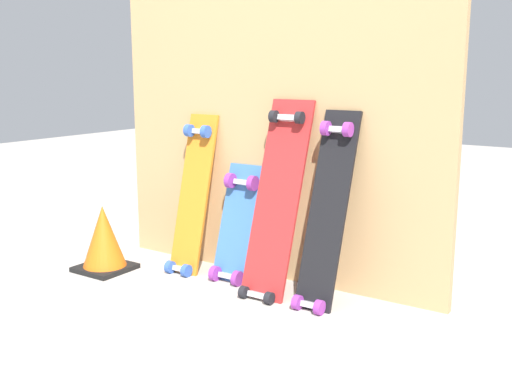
# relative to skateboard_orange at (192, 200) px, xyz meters

# --- Properties ---
(ground_plane) EXTENTS (12.00, 12.00, 0.00)m
(ground_plane) POSITION_rel_skateboard_orange_xyz_m (0.38, 0.07, -0.36)
(ground_plane) COLOR #B2AAA0
(plywood_wall_panel) EXTENTS (1.76, 0.04, 1.70)m
(plywood_wall_panel) POSITION_rel_skateboard_orange_xyz_m (0.38, 0.14, 0.49)
(plywood_wall_panel) COLOR tan
(plywood_wall_panel) RESTS_ON ground
(skateboard_orange) EXTENTS (0.17, 0.27, 0.85)m
(skateboard_orange) POSITION_rel_skateboard_orange_xyz_m (0.00, 0.00, 0.00)
(skateboard_orange) COLOR orange
(skateboard_orange) RESTS_ON ground
(skateboard_blue) EXTENTS (0.21, 0.24, 0.61)m
(skateboard_blue) POSITION_rel_skateboard_orange_xyz_m (0.27, 0.01, -0.11)
(skateboard_blue) COLOR #386BAD
(skateboard_blue) RESTS_ON ground
(skateboard_red) EXTENTS (0.22, 0.35, 0.94)m
(skateboard_red) POSITION_rel_skateboard_orange_xyz_m (0.52, -0.04, 0.04)
(skateboard_red) COLOR #B22626
(skateboard_red) RESTS_ON ground
(skateboard_black) EXTENTS (0.17, 0.33, 0.90)m
(skateboard_black) POSITION_rel_skateboard_orange_xyz_m (0.77, -0.03, 0.02)
(skateboard_black) COLOR black
(skateboard_black) RESTS_ON ground
(traffic_cone) EXTENTS (0.25, 0.25, 0.33)m
(traffic_cone) POSITION_rel_skateboard_orange_xyz_m (-0.36, -0.27, -0.19)
(traffic_cone) COLOR black
(traffic_cone) RESTS_ON ground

